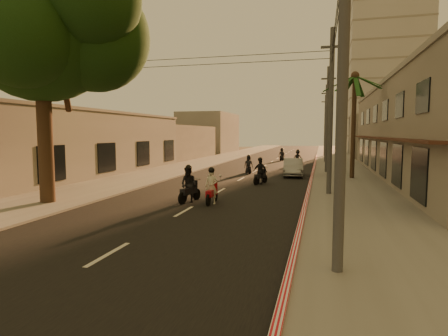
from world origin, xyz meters
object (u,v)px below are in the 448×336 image
Objects in this scene: palm_tree at (355,82)px; scooter_mid_b at (260,172)px; scooter_far_a at (249,165)px; scooter_far_c at (282,155)px; parked_car at (293,167)px; scooter_red at (212,188)px; scooter_mid_a at (189,185)px; broadleaf_tree at (50,24)px; scooter_far_b at (298,157)px.

palm_tree is 4.49× the size of scooter_mid_b.
scooter_far_c reaches higher than scooter_far_a.
parked_car is (-4.41, 1.08, -6.44)m from palm_tree.
scooter_far_a is 0.98× the size of scooter_far_c.
scooter_mid_b reaches higher than scooter_red.
scooter_red is at bearing -107.55° from parked_car.
scooter_mid_a is 7.86m from scooter_mid_b.
scooter_mid_b is 1.11× the size of scooter_far_c.
parked_car is (10.20, 14.93, -7.77)m from broadleaf_tree.
palm_tree reaches higher than scooter_far_b.
parked_car is 2.67× the size of scooter_far_c.
broadleaf_tree is 1.48× the size of palm_tree.
scooter_far_a is (-8.21, 2.04, -6.41)m from palm_tree.
scooter_red is 1.01× the size of scooter_mid_b.
scooter_far_b is at bearing 52.80° from scooter_far_a.
scooter_mid_a is 13.89m from scooter_far_a.
broadleaf_tree is 10.75m from scooter_red.
scooter_mid_b is (8.42, 9.51, -7.64)m from broadleaf_tree.
scooter_red is 0.97× the size of scooter_mid_a.
scooter_mid_a is (6.06, 2.02, -7.62)m from broadleaf_tree.
palm_tree is at bearing 57.51° from scooter_red.
palm_tree is 9.86m from scooter_mid_b.
scooter_far_a is at bearing -85.85° from scooter_far_c.
scooter_far_b is 1.01× the size of scooter_far_c.
broadleaf_tree reaches higher than scooter_mid_b.
broadleaf_tree is 29.32m from scooter_far_b.
broadleaf_tree is 14.82m from scooter_mid_b.
scooter_far_a is (-0.87, 13.99, -0.05)m from scooter_red.
scooter_red is 29.74m from scooter_far_c.
scooter_far_c is at bearing 99.05° from scooter_far_b.
parked_car is 16.92m from scooter_far_c.
palm_tree is at bearing 66.73° from scooter_mid_a.
broadleaf_tree is 6.38× the size of scooter_mid_a.
scooter_far_a is 11.17m from scooter_far_b.
palm_tree is 4.46× the size of scooter_red.
parked_car is at bearing 166.29° from palm_tree.
broadleaf_tree reaches higher than scooter_mid_a.
scooter_mid_a reaches higher than scooter_red.
broadleaf_tree is 20.18m from palm_tree.
scooter_far_c is (-7.03, 17.80, -6.42)m from palm_tree.
parked_car is (0.34, -11.59, -0.06)m from scooter_far_b.
scooter_mid_b reaches higher than scooter_far_b.
scooter_mid_a is 1.15× the size of scooter_far_c.
scooter_mid_a is (-8.55, -11.84, -6.29)m from palm_tree.
scooter_red is at bearing -105.60° from scooter_far_a.
broadleaf_tree is 6.58× the size of scooter_red.
scooter_mid_b is at bearing -91.62° from scooter_far_a.
scooter_far_c is at bearing 111.55° from palm_tree.
scooter_far_a is at bearing 92.66° from scooter_red.
scooter_mid_b is 5.71m from parked_car.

